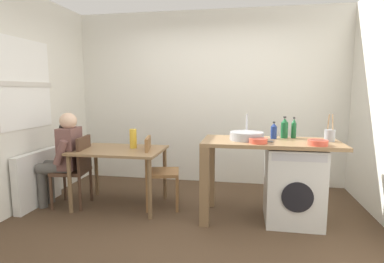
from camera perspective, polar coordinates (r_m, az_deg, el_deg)
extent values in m
plane|color=#4C3826|center=(3.45, -0.81, -17.53)|extent=(5.46, 5.46, 0.00)
cube|color=silver|center=(4.85, 3.06, 6.28)|extent=(4.60, 0.10, 2.70)
cube|color=silver|center=(4.11, -31.89, 4.87)|extent=(0.10, 3.80, 2.70)
cube|color=white|center=(4.30, -28.86, 7.82)|extent=(0.01, 0.90, 1.10)
cube|color=beige|center=(4.30, -28.78, 7.83)|extent=(0.02, 0.96, 0.06)
cube|color=white|center=(4.40, -27.06, -7.90)|extent=(0.10, 0.80, 0.70)
cube|color=olive|center=(3.93, -13.56, -3.46)|extent=(1.10, 0.76, 0.03)
cylinder|color=brown|center=(3.96, -22.06, -9.23)|extent=(0.05, 0.05, 0.71)
cylinder|color=brown|center=(3.55, -7.97, -10.71)|extent=(0.05, 0.05, 0.71)
cylinder|color=brown|center=(4.51, -17.60, -6.98)|extent=(0.05, 0.05, 0.71)
cylinder|color=brown|center=(4.15, -5.15, -7.91)|extent=(0.05, 0.05, 0.71)
cube|color=#4C3323|center=(4.18, -21.86, -6.97)|extent=(0.45, 0.45, 0.04)
cube|color=#4C3323|center=(4.06, -19.70, -4.04)|extent=(0.08, 0.38, 0.45)
cylinder|color=#4C3323|center=(4.17, -25.02, -10.42)|extent=(0.04, 0.04, 0.45)
cylinder|color=#4C3323|center=(4.48, -22.88, -9.07)|extent=(0.04, 0.04, 0.45)
cylinder|color=#4C3323|center=(4.02, -20.39, -10.85)|extent=(0.04, 0.04, 0.45)
cylinder|color=#4C3323|center=(4.34, -18.52, -9.40)|extent=(0.04, 0.04, 0.45)
cube|color=olive|center=(3.85, -5.53, -7.69)|extent=(0.47, 0.47, 0.04)
cube|color=olive|center=(3.81, -8.28, -4.41)|extent=(0.11, 0.38, 0.45)
cylinder|color=olive|center=(4.08, -2.78, -10.06)|extent=(0.04, 0.04, 0.45)
cylinder|color=olive|center=(3.74, -2.85, -11.75)|extent=(0.04, 0.04, 0.45)
cylinder|color=olive|center=(4.10, -7.89, -10.04)|extent=(0.04, 0.04, 0.45)
cylinder|color=olive|center=(3.76, -8.45, -11.70)|extent=(0.04, 0.04, 0.45)
cylinder|color=#595651|center=(4.32, -26.38, -9.88)|extent=(0.11, 0.11, 0.45)
cylinder|color=#595651|center=(4.47, -25.25, -9.23)|extent=(0.11, 0.11, 0.45)
cylinder|color=#595651|center=(4.17, -24.67, -6.46)|extent=(0.41, 0.19, 0.14)
cylinder|color=#595651|center=(4.33, -23.58, -5.91)|extent=(0.41, 0.19, 0.14)
cube|color=brown|center=(4.12, -22.07, -2.93)|extent=(0.24, 0.36, 0.52)
cylinder|color=brown|center=(3.95, -23.58, -3.67)|extent=(0.20, 0.11, 0.31)
cylinder|color=brown|center=(4.32, -21.14, -2.60)|extent=(0.20, 0.11, 0.31)
sphere|color=beige|center=(4.08, -22.31, 1.84)|extent=(0.21, 0.21, 0.21)
sphere|color=black|center=(4.11, -23.01, 0.68)|extent=(0.12, 0.12, 0.12)
cube|color=olive|center=(3.48, 14.57, -1.98)|extent=(1.50, 0.68, 0.04)
cube|color=brown|center=(3.32, 2.37, -10.37)|extent=(0.10, 0.10, 0.88)
cube|color=brown|center=(3.87, 3.52, -7.73)|extent=(0.10, 0.10, 0.88)
cube|color=silver|center=(3.62, 18.51, -9.42)|extent=(0.60, 0.60, 0.86)
cylinder|color=black|center=(3.34, 19.25, -11.65)|extent=(0.32, 0.02, 0.32)
cube|color=#B2B2B7|center=(3.24, 19.56, -4.69)|extent=(0.54, 0.01, 0.08)
cylinder|color=#9EA0A5|center=(3.46, 10.26, -0.83)|extent=(0.38, 0.38, 0.09)
cylinder|color=#B2B2B7|center=(3.62, 10.29, 1.08)|extent=(0.02, 0.02, 0.28)
cylinder|color=navy|center=(3.61, 15.16, -0.20)|extent=(0.07, 0.07, 0.14)
cone|color=navy|center=(3.60, 15.21, 1.24)|extent=(0.06, 0.06, 0.04)
cylinder|color=#262626|center=(3.59, 15.22, 1.68)|extent=(0.03, 0.03, 0.02)
cylinder|color=#19592D|center=(3.69, 17.01, 0.23)|extent=(0.08, 0.08, 0.18)
cone|color=#19592D|center=(3.68, 17.09, 2.03)|extent=(0.07, 0.07, 0.05)
cylinder|color=#262626|center=(3.68, 17.11, 2.58)|extent=(0.03, 0.03, 0.02)
cylinder|color=#19592D|center=(3.73, 18.63, 0.19)|extent=(0.06, 0.06, 0.18)
cone|color=#19592D|center=(3.72, 18.70, 1.92)|extent=(0.05, 0.05, 0.05)
cylinder|color=#262626|center=(3.72, 18.72, 2.45)|extent=(0.02, 0.02, 0.02)
cylinder|color=#D84C38|center=(3.27, 12.36, -1.71)|extent=(0.19, 0.19, 0.05)
cylinder|color=maroon|center=(3.26, 12.37, -1.48)|extent=(0.15, 0.15, 0.03)
cylinder|color=gray|center=(3.62, 24.53, -0.70)|extent=(0.11, 0.11, 0.13)
cylinder|color=#99724C|center=(3.61, 24.34, 1.60)|extent=(0.01, 0.04, 0.18)
cylinder|color=#99724C|center=(3.60, 25.01, 1.55)|extent=(0.01, 0.05, 0.18)
cylinder|color=#D84C38|center=(3.33, 22.64, -1.95)|extent=(0.20, 0.20, 0.05)
cylinder|color=maroon|center=(3.32, 22.65, -1.72)|extent=(0.16, 0.16, 0.03)
cylinder|color=gold|center=(3.94, -11.04, -1.31)|extent=(0.09, 0.09, 0.25)
cube|color=#B2B2B7|center=(3.37, 13.86, -1.85)|extent=(0.15, 0.06, 0.01)
cube|color=#262628|center=(3.37, 13.86, -1.85)|extent=(0.15, 0.06, 0.01)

